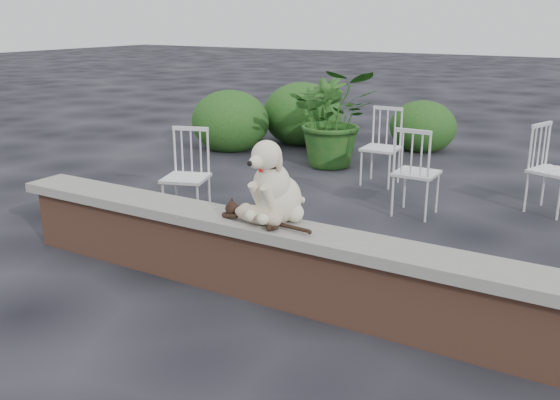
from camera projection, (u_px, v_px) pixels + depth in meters
The scene contains 12 objects.
ground at pixel (348, 317), 4.26m from camera, with size 60.00×60.00×0.00m, color black.
brick_wall at pixel (349, 285), 4.19m from camera, with size 6.00×0.30×0.50m, color brown.
capstone at pixel (350, 245), 4.10m from camera, with size 6.20×0.40×0.08m, color slate.
dog at pixel (279, 179), 4.39m from camera, with size 0.41×0.54×0.63m, color beige, non-canonical shape.
cat at pixel (259, 214), 4.38m from camera, with size 0.90×0.22×0.15m, color tan, non-canonical shape.
chair_a at pixel (186, 176), 6.13m from camera, with size 0.56×0.56×0.94m, color white, non-canonical shape.
chair_b at pixel (381, 147), 7.49m from camera, with size 0.56×0.56×0.94m, color white, non-canonical shape.
chair_e at pixel (554, 170), 6.39m from camera, with size 0.56×0.56×0.94m, color white, non-canonical shape.
chair_c at pixel (417, 171), 6.32m from camera, with size 0.56×0.56×0.94m, color white, non-canonical shape.
potted_plant_a at pixel (335, 118), 8.34m from camera, with size 1.21×1.05×1.35m, color #154B18.
potted_plant_b at pixel (325, 116), 9.16m from camera, with size 0.64×0.64×1.14m, color #154B18.
shrubbery at pixel (301, 120), 9.67m from camera, with size 3.71×2.53×1.04m.
Camera 1 is at (1.58, -3.53, 2.02)m, focal length 39.19 mm.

